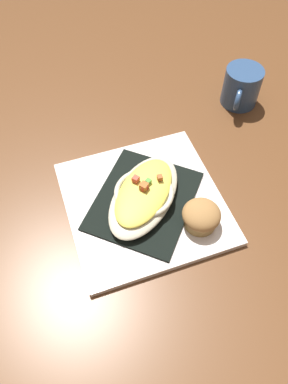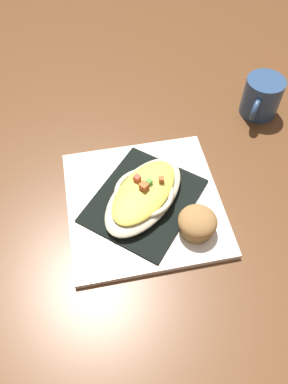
{
  "view_description": "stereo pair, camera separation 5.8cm",
  "coord_description": "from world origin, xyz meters",
  "px_view_note": "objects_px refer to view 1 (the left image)",
  "views": [
    {
      "loc": [
        -0.04,
        -0.4,
        0.62
      ],
      "look_at": [
        0.0,
        0.0,
        0.04
      ],
      "focal_mm": 35.27,
      "sensor_mm": 36.0,
      "label": 1
    },
    {
      "loc": [
        0.02,
        -0.41,
        0.62
      ],
      "look_at": [
        0.0,
        0.0,
        0.04
      ],
      "focal_mm": 35.27,
      "sensor_mm": 36.0,
      "label": 2
    }
  ],
  "objects_px": {
    "square_plate": "(144,203)",
    "muffin": "(201,216)",
    "gratin_dish": "(144,194)",
    "coffee_mug": "(241,89)"
  },
  "relations": [
    {
      "from": "gratin_dish",
      "to": "muffin",
      "type": "distance_m",
      "value": 0.11
    },
    {
      "from": "muffin",
      "to": "coffee_mug",
      "type": "distance_m",
      "value": 0.37
    },
    {
      "from": "square_plate",
      "to": "gratin_dish",
      "type": "bearing_deg",
      "value": 74.26
    },
    {
      "from": "muffin",
      "to": "coffee_mug",
      "type": "height_order",
      "value": "coffee_mug"
    },
    {
      "from": "square_plate",
      "to": "muffin",
      "type": "bearing_deg",
      "value": -31.15
    },
    {
      "from": "gratin_dish",
      "to": "muffin",
      "type": "relative_size",
      "value": 3.29
    },
    {
      "from": "square_plate",
      "to": "gratin_dish",
      "type": "xyz_separation_m",
      "value": [
        0.0,
        0.0,
        0.03
      ]
    },
    {
      "from": "coffee_mug",
      "to": "gratin_dish",
      "type": "bearing_deg",
      "value": -132.66
    },
    {
      "from": "square_plate",
      "to": "muffin",
      "type": "xyz_separation_m",
      "value": [
        0.1,
        -0.06,
        0.03
      ]
    },
    {
      "from": "muffin",
      "to": "coffee_mug",
      "type": "relative_size",
      "value": 0.62
    }
  ]
}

